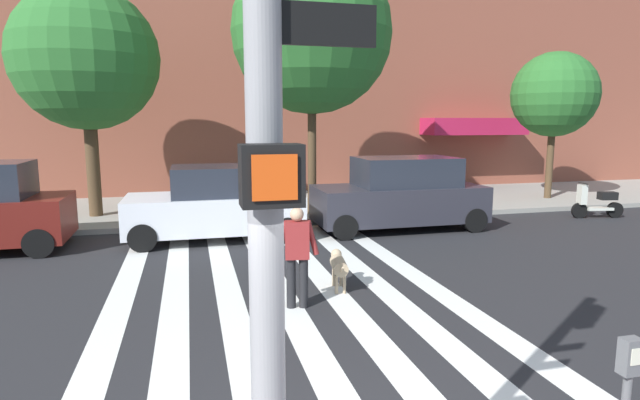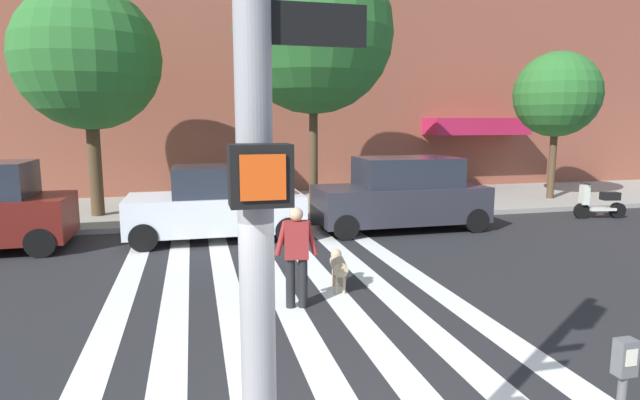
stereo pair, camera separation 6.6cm
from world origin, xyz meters
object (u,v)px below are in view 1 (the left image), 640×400
parked_car_third_in_line (401,195)px  street_tree_nearest (86,59)px  street_tree_further (554,95)px  pedestrian_dog_walker (297,252)px  traffic_light_pole (265,3)px  street_tree_middle (312,33)px  dog_on_leash (339,265)px  parked_car_behind_first (217,204)px  parked_scooter (598,203)px

parked_car_third_in_line → street_tree_nearest: street_tree_nearest is taller
street_tree_further → pedestrian_dog_walker: street_tree_further is taller
parked_car_third_in_line → street_tree_further: street_tree_further is taller
traffic_light_pole → street_tree_further: bearing=47.7°
street_tree_middle → pedestrian_dog_walker: bearing=-105.2°
traffic_light_pole → dog_on_leash: traffic_light_pole is taller
parked_car_behind_first → parked_scooter: parked_car_behind_first is taller
parked_car_behind_first → street_tree_nearest: bearing=135.0°
traffic_light_pole → parked_scooter: size_ratio=3.57×
street_tree_further → street_tree_nearest: bearing=179.0°
parked_car_behind_first → dog_on_leash: parked_car_behind_first is taller
parked_car_behind_first → street_tree_nearest: (-3.42, 3.42, 3.86)m
street_tree_further → dog_on_leash: bearing=-143.4°
traffic_light_pole → parked_car_third_in_line: (5.27, 10.62, -2.55)m
parked_scooter → pedestrian_dog_walker: bearing=-153.6°
pedestrian_dog_walker → traffic_light_pole: bearing=-103.1°
dog_on_leash → parked_scooter: bearing=25.1°
street_tree_middle → street_tree_nearest: bearing=168.5°
parked_scooter → street_tree_further: size_ratio=0.31×
parked_car_behind_first → street_tree_middle: bearing=35.4°
street_tree_nearest → street_tree_middle: size_ratio=0.87×
parked_scooter → dog_on_leash: parked_scooter is taller
street_tree_further → dog_on_leash: street_tree_further is taller
street_tree_nearest → pedestrian_dog_walker: size_ratio=4.09×
street_tree_middle → traffic_light_pole: bearing=-104.3°
parked_car_behind_first → street_tree_further: 12.98m
parked_car_third_in_line → street_tree_nearest: (-8.42, 3.42, 3.80)m
parked_scooter → dog_on_leash: 10.71m
traffic_light_pole → dog_on_leash: 7.15m
parked_car_third_in_line → traffic_light_pole: bearing=-116.4°
parked_car_third_in_line → pedestrian_dog_walker: (-4.02, -5.25, -0.04)m
street_tree_nearest → street_tree_further: (15.66, -0.28, -0.86)m
parked_scooter → dog_on_leash: size_ratio=1.58×
street_tree_nearest → dog_on_leash: street_tree_nearest is taller
street_tree_middle → dog_on_leash: bearing=-99.4°
parked_scooter → pedestrian_dog_walker: 11.85m
street_tree_nearest → street_tree_middle: 6.58m
traffic_light_pole → parked_car_third_in_line: bearing=63.6°
parked_scooter → street_tree_nearest: bearing=167.2°
street_tree_nearest → parked_car_behind_first: bearing=-45.0°
traffic_light_pole → pedestrian_dog_walker: bearing=76.9°
parked_scooter → parked_car_behind_first: bearing=-179.9°
parked_car_behind_first → pedestrian_dog_walker: parked_car_behind_first is taller
pedestrian_dog_walker → dog_on_leash: bearing=38.7°
pedestrian_dog_walker → street_tree_nearest: bearing=116.9°
traffic_light_pole → parked_scooter: bearing=41.9°
traffic_light_pole → street_tree_nearest: size_ratio=0.86×
parked_car_behind_first → pedestrian_dog_walker: size_ratio=2.65×
street_tree_further → pedestrian_dog_walker: bearing=-143.3°
parked_scooter → street_tree_middle: 10.18m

